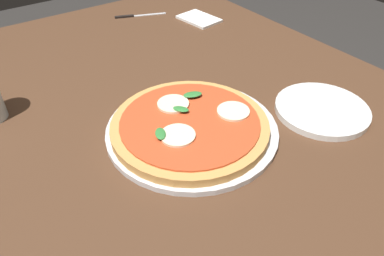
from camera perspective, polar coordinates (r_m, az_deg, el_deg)
dining_table at (r=0.86m, az=-0.29°, el=-2.13°), size 1.42×1.02×0.73m
serving_tray at (r=0.74m, az=0.00°, el=-0.24°), size 0.35×0.35×0.01m
pizza at (r=0.73m, az=-0.33°, el=0.47°), size 0.31×0.31×0.03m
plate_white at (r=0.84m, az=19.53°, el=2.72°), size 0.20×0.20×0.01m
napkin at (r=1.25m, az=1.10°, el=16.61°), size 0.14×0.11×0.01m
knife at (r=1.29m, az=-9.03°, el=16.85°), size 0.07×0.16×0.01m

